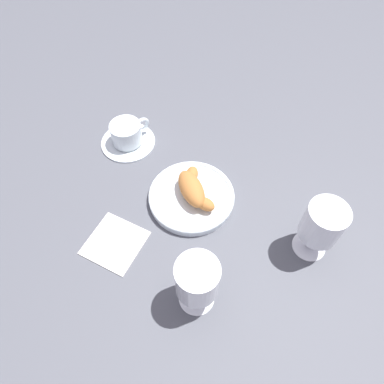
{
  "coord_description": "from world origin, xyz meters",
  "views": [
    {
      "loc": [
        0.41,
        0.01,
        0.66
      ],
      "look_at": [
        -0.02,
        0.0,
        0.03
      ],
      "focal_mm": 32.41,
      "sensor_mm": 36.0,
      "label": 1
    }
  ],
  "objects_px": {
    "pastry_plate": "(192,197)",
    "folded_napkin": "(115,243)",
    "juice_glass_left": "(322,225)",
    "croissant_large": "(193,189)",
    "coffee_cup_near": "(127,135)",
    "juice_glass_right": "(197,280)"
  },
  "relations": [
    {
      "from": "croissant_large",
      "to": "juice_glass_right",
      "type": "distance_m",
      "value": 0.23
    },
    {
      "from": "pastry_plate",
      "to": "folded_napkin",
      "type": "height_order",
      "value": "pastry_plate"
    },
    {
      "from": "coffee_cup_near",
      "to": "juice_glass_right",
      "type": "bearing_deg",
      "value": 23.9
    },
    {
      "from": "croissant_large",
      "to": "folded_napkin",
      "type": "relative_size",
      "value": 1.15
    },
    {
      "from": "croissant_large",
      "to": "folded_napkin",
      "type": "xyz_separation_m",
      "value": [
        0.11,
        -0.16,
        -0.04
      ]
    },
    {
      "from": "pastry_plate",
      "to": "coffee_cup_near",
      "type": "relative_size",
      "value": 1.41
    },
    {
      "from": "folded_napkin",
      "to": "coffee_cup_near",
      "type": "bearing_deg",
      "value": -179.13
    },
    {
      "from": "pastry_plate",
      "to": "coffee_cup_near",
      "type": "height_order",
      "value": "coffee_cup_near"
    },
    {
      "from": "juice_glass_left",
      "to": "juice_glass_right",
      "type": "relative_size",
      "value": 1.0
    },
    {
      "from": "coffee_cup_near",
      "to": "pastry_plate",
      "type": "bearing_deg",
      "value": 43.64
    },
    {
      "from": "pastry_plate",
      "to": "croissant_large",
      "type": "bearing_deg",
      "value": 113.07
    },
    {
      "from": "coffee_cup_near",
      "to": "juice_glass_left",
      "type": "bearing_deg",
      "value": 55.01
    },
    {
      "from": "juice_glass_right",
      "to": "croissant_large",
      "type": "bearing_deg",
      "value": -177.81
    },
    {
      "from": "croissant_large",
      "to": "coffee_cup_near",
      "type": "xyz_separation_m",
      "value": [
        -0.17,
        -0.17,
        -0.01
      ]
    },
    {
      "from": "juice_glass_left",
      "to": "folded_napkin",
      "type": "relative_size",
      "value": 1.27
    },
    {
      "from": "juice_glass_right",
      "to": "pastry_plate",
      "type": "bearing_deg",
      "value": -177.05
    },
    {
      "from": "croissant_large",
      "to": "juice_glass_right",
      "type": "relative_size",
      "value": 0.9
    },
    {
      "from": "pastry_plate",
      "to": "croissant_large",
      "type": "distance_m",
      "value": 0.03
    },
    {
      "from": "pastry_plate",
      "to": "folded_napkin",
      "type": "distance_m",
      "value": 0.19
    },
    {
      "from": "coffee_cup_near",
      "to": "folded_napkin",
      "type": "bearing_deg",
      "value": 0.87
    },
    {
      "from": "coffee_cup_near",
      "to": "juice_glass_left",
      "type": "height_order",
      "value": "juice_glass_left"
    },
    {
      "from": "pastry_plate",
      "to": "folded_napkin",
      "type": "relative_size",
      "value": 1.75
    }
  ]
}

